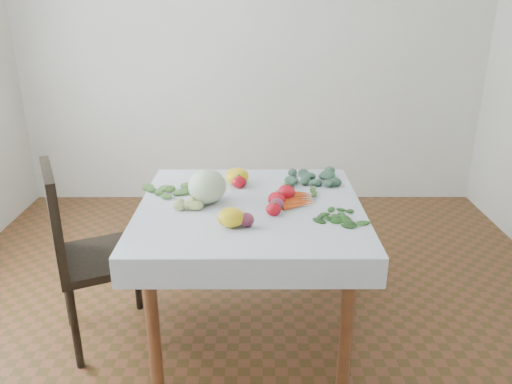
# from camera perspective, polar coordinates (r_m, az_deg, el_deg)

# --- Properties ---
(ground) EXTENTS (4.00, 4.00, 0.00)m
(ground) POSITION_cam_1_polar(r_m,az_deg,el_deg) (2.90, -0.60, -15.39)
(ground) COLOR brown
(back_wall) EXTENTS (4.00, 0.04, 2.70)m
(back_wall) POSITION_cam_1_polar(r_m,az_deg,el_deg) (4.35, -0.45, 16.18)
(back_wall) COLOR silver
(back_wall) RESTS_ON ground
(table) EXTENTS (1.00, 1.00, 0.75)m
(table) POSITION_cam_1_polar(r_m,az_deg,el_deg) (2.57, -0.66, -3.59)
(table) COLOR brown
(table) RESTS_ON ground
(tablecloth) EXTENTS (1.12, 1.12, 0.01)m
(tablecloth) POSITION_cam_1_polar(r_m,az_deg,el_deg) (2.53, -0.66, -1.54)
(tablecloth) COLOR white
(tablecloth) RESTS_ON table
(chair) EXTENTS (0.59, 0.59, 0.99)m
(chair) POSITION_cam_1_polar(r_m,az_deg,el_deg) (2.67, -19.19, -5.84)
(chair) COLOR black
(chair) RESTS_ON ground
(cabbage) EXTENTS (0.25, 0.25, 0.17)m
(cabbage) POSITION_cam_1_polar(r_m,az_deg,el_deg) (2.54, -5.61, 0.64)
(cabbage) COLOR #B1C9A8
(cabbage) RESTS_ON tablecloth
(tomato_a) EXTENTS (0.09, 0.09, 0.08)m
(tomato_a) POSITION_cam_1_polar(r_m,az_deg,el_deg) (2.50, 2.36, -0.83)
(tomato_a) COLOR #B70C19
(tomato_a) RESTS_ON tablecloth
(tomato_b) EXTENTS (0.10, 0.10, 0.07)m
(tomato_b) POSITION_cam_1_polar(r_m,az_deg,el_deg) (2.74, -1.96, 1.16)
(tomato_b) COLOR #B70C19
(tomato_b) RESTS_ON tablecloth
(tomato_c) EXTENTS (0.12, 0.12, 0.08)m
(tomato_c) POSITION_cam_1_polar(r_m,az_deg,el_deg) (2.59, 3.50, -0.02)
(tomato_c) COLOR #B70C19
(tomato_c) RESTS_ON tablecloth
(tomato_d) EXTENTS (0.08, 0.08, 0.06)m
(tomato_d) POSITION_cam_1_polar(r_m,az_deg,el_deg) (2.39, 2.01, -2.00)
(tomato_d) COLOR #B70C19
(tomato_d) RESTS_ON tablecloth
(heirloom_back) EXTENTS (0.18, 0.18, 0.09)m
(heirloom_back) POSITION_cam_1_polar(r_m,az_deg,el_deg) (2.79, -2.18, 1.80)
(heirloom_back) COLOR yellow
(heirloom_back) RESTS_ON tablecloth
(heirloom_front) EXTENTS (0.14, 0.14, 0.09)m
(heirloom_front) POSITION_cam_1_polar(r_m,az_deg,el_deg) (2.28, -2.86, -2.90)
(heirloom_front) COLOR yellow
(heirloom_front) RESTS_ON tablecloth
(onion_a) EXTENTS (0.09, 0.09, 0.06)m
(onion_a) POSITION_cam_1_polar(r_m,az_deg,el_deg) (2.46, 2.38, -1.38)
(onion_a) COLOR #591931
(onion_a) RESTS_ON tablecloth
(onion_b) EXTENTS (0.09, 0.09, 0.06)m
(onion_b) POSITION_cam_1_polar(r_m,az_deg,el_deg) (2.28, -1.13, -3.17)
(onion_b) COLOR #591931
(onion_b) RESTS_ON tablecloth
(tomatillo_cluster) EXTENTS (0.15, 0.11, 0.05)m
(tomatillo_cluster) POSITION_cam_1_polar(r_m,az_deg,el_deg) (2.48, -8.04, -1.54)
(tomatillo_cluster) COLOR #ABBA6B
(tomatillo_cluster) RESTS_ON tablecloth
(carrot_bunch) EXTENTS (0.19, 0.25, 0.03)m
(carrot_bunch) POSITION_cam_1_polar(r_m,az_deg,el_deg) (2.58, 4.96, -0.75)
(carrot_bunch) COLOR #F1571A
(carrot_bunch) RESTS_ON tablecloth
(kale_bunch) EXTENTS (0.32, 0.24, 0.04)m
(kale_bunch) POSITION_cam_1_polar(r_m,az_deg,el_deg) (2.85, 6.65, 1.52)
(kale_bunch) COLOR #335541
(kale_bunch) RESTS_ON tablecloth
(basil_bunch) EXTENTS (0.24, 0.21, 0.01)m
(basil_bunch) POSITION_cam_1_polar(r_m,az_deg,el_deg) (2.40, 9.87, -2.92)
(basil_bunch) COLOR #1F4D18
(basil_bunch) RESTS_ON tablecloth
(dill_bunch) EXTENTS (0.25, 0.18, 0.03)m
(dill_bunch) POSITION_cam_1_polar(r_m,az_deg,el_deg) (2.72, -10.46, 0.17)
(dill_bunch) COLOR #557B38
(dill_bunch) RESTS_ON tablecloth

